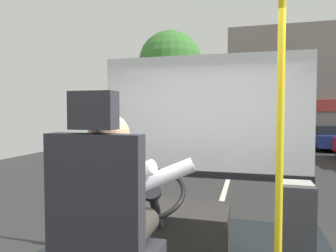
% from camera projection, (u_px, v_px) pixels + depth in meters
% --- Properties ---
extents(ground, '(18.00, 44.00, 0.06)m').
position_uv_depth(ground, '(232.00, 167.00, 10.67)').
color(ground, '#2C2C2C').
extents(driver_seat, '(0.48, 0.48, 1.36)m').
position_uv_depth(driver_seat, '(105.00, 243.00, 1.56)').
color(driver_seat, black).
rests_on(driver_seat, bus_floor).
extents(bus_driver, '(0.82, 0.57, 0.75)m').
position_uv_depth(bus_driver, '(114.00, 201.00, 1.65)').
color(bus_driver, '#332D28').
rests_on(bus_driver, driver_seat).
extents(steering_console, '(1.10, 0.99, 0.80)m').
position_uv_depth(steering_console, '(168.00, 226.00, 2.78)').
color(steering_console, '#282623').
rests_on(steering_console, bus_floor).
extents(handrail_pole, '(0.04, 0.04, 1.96)m').
position_uv_depth(handrail_pole, '(280.00, 160.00, 1.81)').
color(handrail_pole, yellow).
rests_on(handrail_pole, bus_floor).
extents(fare_box, '(0.26, 0.22, 0.73)m').
position_uv_depth(fare_box, '(296.00, 230.00, 2.32)').
color(fare_box, '#333338').
rests_on(fare_box, bus_floor).
extents(windshield_panel, '(2.50, 0.08, 1.48)m').
position_uv_depth(windshield_panel, '(203.00, 130.00, 3.66)').
color(windshield_panel, silver).
extents(street_tree, '(2.81, 2.81, 5.50)m').
position_uv_depth(street_tree, '(170.00, 64.00, 13.53)').
color(street_tree, '#4C3828').
rests_on(street_tree, ground).
extents(shop_building, '(11.72, 5.11, 6.51)m').
position_uv_depth(shop_building, '(333.00, 89.00, 17.57)').
color(shop_building, gray).
rests_on(shop_building, ground).
extents(parked_car_blue, '(1.99, 3.88, 1.23)m').
position_uv_depth(parked_car_blue, '(331.00, 137.00, 15.46)').
color(parked_car_blue, navy).
rests_on(parked_car_blue, ground).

